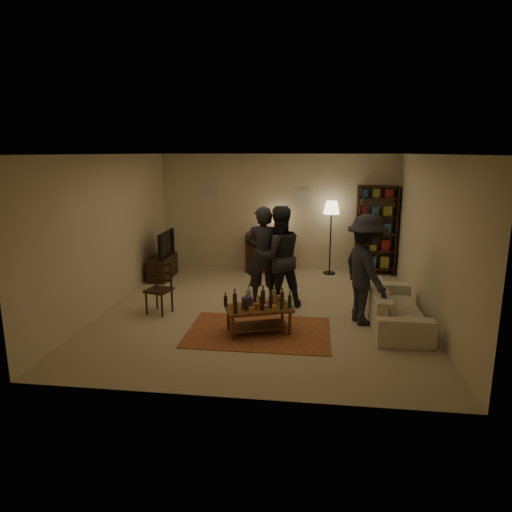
% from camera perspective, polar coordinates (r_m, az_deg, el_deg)
% --- Properties ---
extents(floor, '(6.00, 6.00, 0.00)m').
position_cam_1_polar(floor, '(8.15, 0.88, -6.74)').
color(floor, '#C6B793').
rests_on(floor, ground).
extents(room_shell, '(6.00, 6.00, 6.00)m').
position_cam_1_polar(room_shell, '(10.76, -0.75, 7.95)').
color(room_shell, beige).
rests_on(room_shell, ground).
extents(rug, '(2.20, 1.50, 0.01)m').
position_cam_1_polar(rug, '(7.18, 0.32, -9.46)').
color(rug, maroon).
rests_on(rug, ground).
extents(coffee_table, '(1.12, 0.85, 0.75)m').
position_cam_1_polar(coffee_table, '(7.05, 0.29, -6.64)').
color(coffee_table, brown).
rests_on(coffee_table, ground).
extents(dining_chair, '(0.47, 0.47, 0.89)m').
position_cam_1_polar(dining_chair, '(8.07, -11.86, -3.75)').
color(dining_chair, black).
rests_on(dining_chair, ground).
extents(tv_stand, '(0.40, 1.00, 1.06)m').
position_cam_1_polar(tv_stand, '(10.26, -11.65, -0.64)').
color(tv_stand, black).
rests_on(tv_stand, ground).
extents(dresser, '(1.00, 0.50, 1.36)m').
position_cam_1_polar(dresser, '(10.64, 1.50, 0.60)').
color(dresser, maroon).
rests_on(dresser, ground).
extents(bookshelf, '(0.90, 0.34, 2.02)m').
position_cam_1_polar(bookshelf, '(10.64, 14.75, 3.24)').
color(bookshelf, black).
rests_on(bookshelf, ground).
extents(floor_lamp, '(0.36, 0.36, 1.67)m').
position_cam_1_polar(floor_lamp, '(10.37, 9.40, 5.37)').
color(floor_lamp, black).
rests_on(floor_lamp, ground).
extents(sofa, '(0.81, 2.08, 0.61)m').
position_cam_1_polar(sofa, '(7.75, 17.02, -6.00)').
color(sofa, beige).
rests_on(sofa, ground).
extents(person_left, '(0.68, 0.46, 1.80)m').
position_cam_1_polar(person_left, '(8.25, 0.86, 0.03)').
color(person_left, '#23232A').
rests_on(person_left, ground).
extents(person_right, '(1.09, 0.98, 1.83)m').
position_cam_1_polar(person_right, '(8.12, 2.81, -0.11)').
color(person_right, '#24242B').
rests_on(person_right, ground).
extents(person_by_sofa, '(1.02, 1.31, 1.79)m').
position_cam_1_polar(person_by_sofa, '(7.50, 13.56, -1.70)').
color(person_by_sofa, '#25252C').
rests_on(person_by_sofa, ground).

